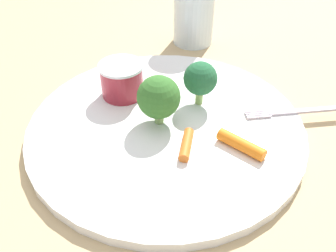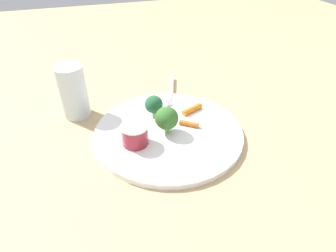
% 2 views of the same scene
% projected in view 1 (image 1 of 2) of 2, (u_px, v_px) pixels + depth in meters
% --- Properties ---
extents(ground_plane, '(2.40, 2.40, 0.00)m').
position_uv_depth(ground_plane, '(166.00, 131.00, 0.41)').
color(ground_plane, tan).
extents(plate, '(0.30, 0.30, 0.01)m').
position_uv_depth(plate, '(166.00, 127.00, 0.41)').
color(plate, white).
rests_on(plate, ground_plane).
extents(sauce_cup, '(0.05, 0.05, 0.04)m').
position_uv_depth(sauce_cup, '(122.00, 80.00, 0.44)').
color(sauce_cup, maroon).
rests_on(sauce_cup, plate).
extents(broccoli_floret_0, '(0.05, 0.05, 0.06)m').
position_uv_depth(broccoli_floret_0, '(159.00, 97.00, 0.39)').
color(broccoli_floret_0, '#84AC5F').
rests_on(broccoli_floret_0, plate).
extents(broccoli_floret_1, '(0.04, 0.04, 0.05)m').
position_uv_depth(broccoli_floret_1, '(200.00, 79.00, 0.41)').
color(broccoli_floret_1, '#8FB660').
rests_on(broccoli_floret_1, plate).
extents(carrot_stick_0, '(0.03, 0.05, 0.01)m').
position_uv_depth(carrot_stick_0, '(241.00, 144.00, 0.37)').
color(carrot_stick_0, orange).
rests_on(carrot_stick_0, plate).
extents(carrot_stick_1, '(0.03, 0.04, 0.01)m').
position_uv_depth(carrot_stick_1, '(186.00, 145.00, 0.37)').
color(carrot_stick_1, orange).
rests_on(carrot_stick_1, plate).
extents(fork, '(0.16, 0.07, 0.00)m').
position_uv_depth(fork, '(314.00, 110.00, 0.42)').
color(fork, '#BDB0B9').
rests_on(fork, plate).
extents(drinking_glass, '(0.06, 0.06, 0.12)m').
position_uv_depth(drinking_glass, '(194.00, 5.00, 0.54)').
color(drinking_glass, silver).
rests_on(drinking_glass, ground_plane).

